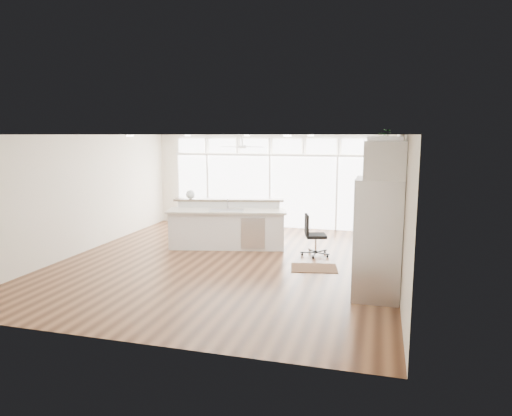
# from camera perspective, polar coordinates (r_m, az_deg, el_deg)

# --- Properties ---
(floor) EXTENTS (7.00, 8.00, 0.02)m
(floor) POSITION_cam_1_polar(r_m,az_deg,el_deg) (9.90, -3.66, -6.77)
(floor) COLOR #462615
(floor) RESTS_ON ground
(ceiling) EXTENTS (7.00, 8.00, 0.02)m
(ceiling) POSITION_cam_1_polar(r_m,az_deg,el_deg) (9.52, -3.83, 9.12)
(ceiling) COLOR silver
(ceiling) RESTS_ON wall_back
(wall_back) EXTENTS (7.00, 0.04, 2.70)m
(wall_back) POSITION_cam_1_polar(r_m,az_deg,el_deg) (13.43, 1.84, 3.36)
(wall_back) COLOR white
(wall_back) RESTS_ON floor
(wall_front) EXTENTS (7.00, 0.04, 2.70)m
(wall_front) POSITION_cam_1_polar(r_m,az_deg,el_deg) (6.04, -16.24, -4.12)
(wall_front) COLOR white
(wall_front) RESTS_ON floor
(wall_left) EXTENTS (0.04, 8.00, 2.70)m
(wall_left) POSITION_cam_1_polar(r_m,az_deg,el_deg) (11.25, -20.86, 1.65)
(wall_left) COLOR white
(wall_left) RESTS_ON floor
(wall_right) EXTENTS (0.04, 8.00, 2.70)m
(wall_right) POSITION_cam_1_polar(r_m,az_deg,el_deg) (9.10, 17.57, 0.19)
(wall_right) COLOR white
(wall_right) RESTS_ON floor
(glass_wall) EXTENTS (5.80, 0.06, 2.08)m
(glass_wall) POSITION_cam_1_polar(r_m,az_deg,el_deg) (13.41, 1.77, 2.06)
(glass_wall) COLOR white
(glass_wall) RESTS_ON wall_back
(transom_row) EXTENTS (5.90, 0.06, 0.40)m
(transom_row) POSITION_cam_1_polar(r_m,az_deg,el_deg) (13.31, 1.80, 7.75)
(transom_row) COLOR white
(transom_row) RESTS_ON wall_back
(desk_window) EXTENTS (0.04, 0.85, 0.85)m
(desk_window) POSITION_cam_1_polar(r_m,az_deg,el_deg) (9.37, 17.32, 1.68)
(desk_window) COLOR white
(desk_window) RESTS_ON wall_right
(ceiling_fan) EXTENTS (1.16, 1.16, 0.32)m
(ceiling_fan) POSITION_cam_1_polar(r_m,az_deg,el_deg) (12.34, -1.73, 8.11)
(ceiling_fan) COLOR white
(ceiling_fan) RESTS_ON ceiling
(recessed_lights) EXTENTS (3.40, 3.00, 0.02)m
(recessed_lights) POSITION_cam_1_polar(r_m,az_deg,el_deg) (9.71, -3.44, 9.01)
(recessed_lights) COLOR white
(recessed_lights) RESTS_ON ceiling
(oven_cabinet) EXTENTS (0.64, 1.20, 2.50)m
(oven_cabinet) POSITION_cam_1_polar(r_m,az_deg,el_deg) (10.89, 15.47, 1.16)
(oven_cabinet) COLOR white
(oven_cabinet) RESTS_ON floor
(desk_nook) EXTENTS (0.72, 1.30, 0.76)m
(desk_nook) POSITION_cam_1_polar(r_m,az_deg,el_deg) (9.58, 15.01, -5.19)
(desk_nook) COLOR white
(desk_nook) RESTS_ON floor
(upper_cabinets) EXTENTS (0.64, 1.30, 0.64)m
(upper_cabinets) POSITION_cam_1_polar(r_m,az_deg,el_deg) (9.30, 15.75, 6.65)
(upper_cabinets) COLOR white
(upper_cabinets) RESTS_ON wall_right
(refrigerator) EXTENTS (0.76, 0.90, 2.00)m
(refrigerator) POSITION_cam_1_polar(r_m,az_deg,el_deg) (7.83, 14.94, -3.70)
(refrigerator) COLOR silver
(refrigerator) RESTS_ON floor
(fridge_cabinet) EXTENTS (0.64, 0.90, 0.60)m
(fridge_cabinet) POSITION_cam_1_polar(r_m,az_deg,el_deg) (7.66, 15.79, 5.81)
(fridge_cabinet) COLOR white
(fridge_cabinet) RESTS_ON wall_right
(framed_photos) EXTENTS (0.06, 0.22, 0.80)m
(framed_photos) POSITION_cam_1_polar(r_m,az_deg,el_deg) (10.01, 17.16, 1.27)
(framed_photos) COLOR black
(framed_photos) RESTS_ON wall_right
(kitchen_island) EXTENTS (3.00, 1.67, 1.13)m
(kitchen_island) POSITION_cam_1_polar(r_m,az_deg,el_deg) (11.00, -3.62, -2.08)
(kitchen_island) COLOR white
(kitchen_island) RESTS_ON floor
(rug) EXTENTS (1.04, 0.83, 0.01)m
(rug) POSITION_cam_1_polar(r_m,az_deg,el_deg) (9.48, 7.27, -7.44)
(rug) COLOR #371F11
(rug) RESTS_ON floor
(office_chair) EXTENTS (0.59, 0.57, 0.94)m
(office_chair) POSITION_cam_1_polar(r_m,az_deg,el_deg) (10.34, 7.49, -3.40)
(office_chair) COLOR black
(office_chair) RESTS_ON floor
(fishbowl) EXTENTS (0.27, 0.27, 0.23)m
(fishbowl) POSITION_cam_1_polar(r_m,az_deg,el_deg) (11.42, -8.18, 1.69)
(fishbowl) COLOR silver
(fishbowl) RESTS_ON kitchen_island
(monitor) EXTENTS (0.11, 0.46, 0.38)m
(monitor) POSITION_cam_1_polar(r_m,az_deg,el_deg) (9.46, 14.66, -1.81)
(monitor) COLOR black
(monitor) RESTS_ON desk_nook
(keyboard) EXTENTS (0.15, 0.33, 0.02)m
(keyboard) POSITION_cam_1_polar(r_m,az_deg,el_deg) (9.50, 13.59, -2.85)
(keyboard) COLOR white
(keyboard) RESTS_ON desk_nook
(potted_plant) EXTENTS (0.32, 0.35, 0.25)m
(potted_plant) POSITION_cam_1_polar(r_m,az_deg,el_deg) (10.80, 15.78, 8.41)
(potted_plant) COLOR #224F22
(potted_plant) RESTS_ON oven_cabinet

